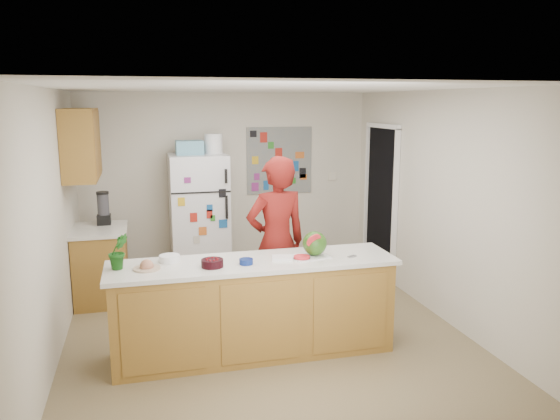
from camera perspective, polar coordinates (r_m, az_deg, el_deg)
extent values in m
cube|color=brown|center=(5.91, -1.76, -12.51)|extent=(4.00, 4.50, 0.02)
cube|color=beige|center=(7.72, -5.50, 2.82)|extent=(4.00, 0.02, 2.50)
cube|color=beige|center=(5.47, -22.87, -1.48)|extent=(0.02, 4.50, 2.50)
cube|color=beige|center=(6.27, 16.39, 0.48)|extent=(0.02, 4.50, 2.50)
cube|color=white|center=(5.42, -1.92, 12.70)|extent=(4.00, 4.50, 0.02)
cube|color=black|center=(7.56, 10.56, 0.74)|extent=(0.03, 0.85, 2.04)
cube|color=brown|center=(5.25, -2.74, -10.35)|extent=(2.60, 0.62, 0.88)
cube|color=silver|center=(5.10, -2.79, -5.53)|extent=(2.68, 0.70, 0.04)
cube|color=brown|center=(6.93, -18.15, -5.60)|extent=(0.60, 0.80, 0.86)
cube|color=silver|center=(6.82, -18.38, -1.98)|extent=(0.64, 0.84, 0.04)
cube|color=brown|center=(6.63, -20.08, 6.49)|extent=(0.35, 1.00, 0.80)
cube|color=silver|center=(7.36, -8.44, -0.82)|extent=(0.75, 0.70, 1.70)
cube|color=#5999B2|center=(7.22, -9.45, 6.46)|extent=(0.35, 0.28, 0.18)
cube|color=slate|center=(7.81, -0.05, 5.19)|extent=(0.95, 0.01, 0.95)
imported|color=#63120E|center=(5.73, -0.38, -3.47)|extent=(0.73, 0.54, 1.83)
cylinder|color=black|center=(6.97, -17.97, 0.09)|extent=(0.14, 0.14, 0.38)
cube|color=white|center=(5.20, 3.06, -4.89)|extent=(0.41, 0.34, 0.01)
sphere|color=#245F1B|center=(5.21, 3.64, -3.50)|extent=(0.23, 0.23, 0.23)
cylinder|color=red|center=(5.13, 2.28, -4.93)|extent=(0.15, 0.15, 0.02)
cylinder|color=black|center=(4.93, -7.09, -5.53)|extent=(0.23, 0.23, 0.07)
cylinder|color=silver|center=(5.16, -11.47, -4.98)|extent=(0.25, 0.25, 0.06)
cylinder|color=navy|center=(4.99, -3.56, -5.39)|extent=(0.15, 0.15, 0.05)
cylinder|color=beige|center=(4.97, -13.74, -5.95)|extent=(0.25, 0.25, 0.02)
cube|color=white|center=(5.15, 0.22, -5.02)|extent=(0.22, 0.21, 0.02)
cube|color=gray|center=(5.25, 7.55, -4.83)|extent=(0.10, 0.07, 0.01)
imported|color=#144212|center=(5.01, -16.53, -4.14)|extent=(0.21, 0.19, 0.32)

